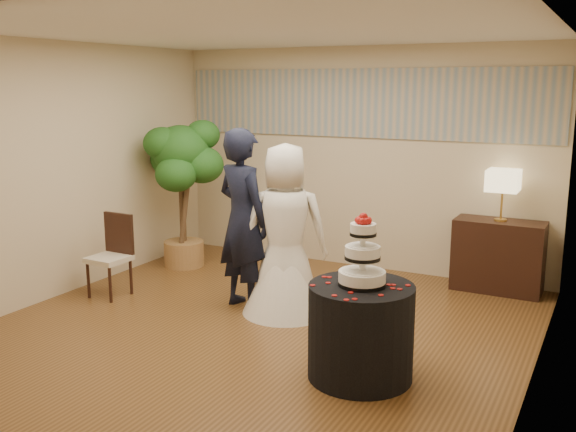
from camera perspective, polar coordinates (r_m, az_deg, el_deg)
The scene contains 15 objects.
floor at distance 6.37m, azimuth -2.50°, elevation -9.85°, with size 5.00×5.00×0.00m, color brown.
ceiling at distance 5.95m, azimuth -2.75°, elevation 16.12°, with size 5.00×5.00×0.00m, color white.
wall_back at distance 8.24m, azimuth 6.18°, elevation 5.07°, with size 5.00×0.06×2.80m, color beige.
wall_front at distance 4.08m, azimuth -20.55°, elevation -2.34°, with size 5.00×0.06×2.80m, color beige.
wall_left at distance 7.56m, azimuth -19.26°, elevation 3.90°, with size 0.06×5.00×2.80m, color beige.
wall_right at distance 5.23m, azimuth 21.79°, elevation 0.51°, with size 0.06×5.00×2.80m, color beige.
mural_border at distance 8.17m, azimuth 6.24°, elevation 9.93°, with size 4.90×0.02×0.85m, color #989990.
groom at distance 6.68m, azimuth -4.02°, elevation -0.32°, with size 0.69×0.46×1.90m, color black.
bride at distance 6.52m, azimuth -0.24°, elevation -1.22°, with size 0.90×0.90×1.77m, color white.
cake_table at distance 5.25m, azimuth 6.48°, elevation -10.17°, with size 0.85×0.85×0.78m, color black.
wedding_cake at distance 5.04m, azimuth 6.66°, elevation -2.97°, with size 0.38×0.38×0.58m, color white, non-canonical shape.
console at distance 7.71m, azimuth 18.17°, elevation -3.39°, with size 0.99×0.44×0.82m, color black.
table_lamp at distance 7.56m, azimuth 18.51°, elevation 1.75°, with size 0.35×0.35×0.58m, color beige, non-canonical shape.
ficus_tree at distance 8.33m, azimuth -9.40°, elevation 2.03°, with size 0.92×0.92×1.93m, color #22581B, non-canonical shape.
side_chair at distance 7.40m, azimuth -15.66°, elevation -3.48°, with size 0.42×0.44×0.92m, color black, non-canonical shape.
Camera 1 is at (2.99, -5.12, 2.33)m, focal length 40.00 mm.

